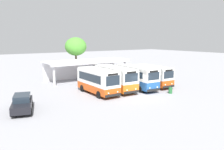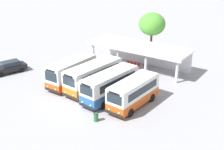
% 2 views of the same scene
% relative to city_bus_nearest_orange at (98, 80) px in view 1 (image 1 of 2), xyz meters
% --- Properties ---
extents(ground_plane, '(180.00, 180.00, 0.00)m').
position_rel_city_bus_nearest_orange_xyz_m(ground_plane, '(3.89, -3.84, -1.77)').
color(ground_plane, '#939399').
extents(city_bus_nearest_orange, '(2.48, 7.10, 3.20)m').
position_rel_city_bus_nearest_orange_xyz_m(city_bus_nearest_orange, '(0.00, 0.00, 0.00)').
color(city_bus_nearest_orange, black).
rests_on(city_bus_nearest_orange, ground).
extents(city_bus_second_in_row, '(3.02, 8.21, 3.20)m').
position_rel_city_bus_nearest_orange_xyz_m(city_bus_second_in_row, '(3.06, 0.48, 0.00)').
color(city_bus_second_in_row, black).
rests_on(city_bus_second_in_row, ground).
extents(city_bus_middle_cream, '(2.89, 7.87, 3.15)m').
position_rel_city_bus_nearest_orange_xyz_m(city_bus_middle_cream, '(6.12, -0.42, -0.02)').
color(city_bus_middle_cream, black).
rests_on(city_bus_middle_cream, ground).
extents(city_bus_fourth_amber, '(2.65, 7.03, 3.00)m').
position_rel_city_bus_nearest_orange_xyz_m(city_bus_fourth_amber, '(9.18, -0.45, -0.10)').
color(city_bus_fourth_amber, black).
rests_on(city_bus_fourth_amber, ground).
extents(parked_car_flank, '(3.04, 4.89, 1.62)m').
position_rel_city_bus_nearest_orange_xyz_m(parked_car_flank, '(-9.73, -1.90, -0.94)').
color(parked_car_flank, black).
rests_on(parked_car_flank, ground).
extents(terminal_canopy, '(14.64, 4.86, 3.40)m').
position_rel_city_bus_nearest_orange_xyz_m(terminal_canopy, '(3.85, 10.37, 0.81)').
color(terminal_canopy, silver).
rests_on(terminal_canopy, ground).
extents(waiting_chair_end_by_column, '(0.44, 0.44, 0.86)m').
position_rel_city_bus_nearest_orange_xyz_m(waiting_chair_end_by_column, '(2.37, 9.44, -1.25)').
color(waiting_chair_end_by_column, slate).
rests_on(waiting_chair_end_by_column, ground).
extents(waiting_chair_second_from_end, '(0.44, 0.44, 0.86)m').
position_rel_city_bus_nearest_orange_xyz_m(waiting_chair_second_from_end, '(2.95, 9.44, -1.25)').
color(waiting_chair_second_from_end, slate).
rests_on(waiting_chair_second_from_end, ground).
extents(waiting_chair_middle_seat, '(0.44, 0.44, 0.86)m').
position_rel_city_bus_nearest_orange_xyz_m(waiting_chair_middle_seat, '(3.52, 9.39, -1.25)').
color(waiting_chair_middle_seat, slate).
rests_on(waiting_chair_middle_seat, ground).
extents(waiting_chair_fourth_seat, '(0.44, 0.44, 0.86)m').
position_rel_city_bus_nearest_orange_xyz_m(waiting_chair_fourth_seat, '(4.10, 9.43, -1.25)').
color(waiting_chair_fourth_seat, slate).
rests_on(waiting_chair_fourth_seat, ground).
extents(roadside_tree_behind_canopy, '(3.95, 3.95, 7.26)m').
position_rel_city_bus_nearest_orange_xyz_m(roadside_tree_behind_canopy, '(3.69, 13.86, 3.78)').
color(roadside_tree_behind_canopy, brown).
rests_on(roadside_tree_behind_canopy, ground).
extents(litter_bin_apron, '(0.49, 0.49, 0.90)m').
position_rel_city_bus_nearest_orange_xyz_m(litter_bin_apron, '(7.80, -5.24, -1.32)').
color(litter_bin_apron, '#266633').
rests_on(litter_bin_apron, ground).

